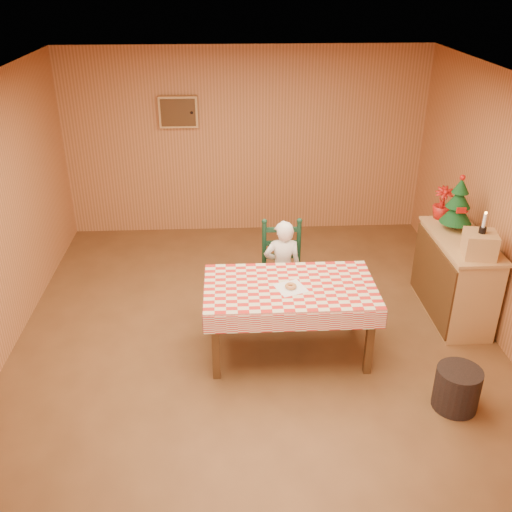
{
  "coord_description": "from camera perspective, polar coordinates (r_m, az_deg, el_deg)",
  "views": [
    {
      "loc": [
        -0.26,
        -4.79,
        3.5
      ],
      "look_at": [
        0.0,
        0.2,
        0.95
      ],
      "focal_mm": 40.0,
      "sensor_mm": 36.0,
      "label": 1
    }
  ],
  "objects": [
    {
      "name": "cabin_walls",
      "position": [
        5.58,
        -0.21,
        9.6
      ],
      "size": [
        5.1,
        6.05,
        2.65
      ],
      "color": "#B77342",
      "rests_on": "ground"
    },
    {
      "name": "ladder_chair",
      "position": [
        6.28,
        2.61,
        -1.49
      ],
      "size": [
        0.44,
        0.4,
        1.08
      ],
      "color": "black",
      "rests_on": "ground"
    },
    {
      "name": "christmas_tree",
      "position": [
        6.5,
        19.54,
        4.83
      ],
      "size": [
        0.34,
        0.34,
        0.62
      ],
      "color": "#4F2E15",
      "rests_on": "shelf_unit"
    },
    {
      "name": "napkin",
      "position": [
        5.42,
        3.49,
        -3.21
      ],
      "size": [
        0.34,
        0.34,
        0.0
      ],
      "primitive_type": "cube",
      "rotation": [
        0.0,
        0.0,
        0.36
      ],
      "color": "white",
      "rests_on": "dining_table"
    },
    {
      "name": "storage_bin",
      "position": [
        5.41,
        19.45,
        -12.39
      ],
      "size": [
        0.5,
        0.5,
        0.39
      ],
      "primitive_type": "cylinder",
      "rotation": [
        0.0,
        0.0,
        0.33
      ],
      "color": "black",
      "rests_on": "ground"
    },
    {
      "name": "crate",
      "position": [
        6.02,
        21.47,
        1.09
      ],
      "size": [
        0.35,
        0.35,
        0.25
      ],
      "primitive_type": "cube",
      "rotation": [
        0.0,
        0.0,
        -0.2
      ],
      "color": "tan",
      "rests_on": "shelf_unit"
    },
    {
      "name": "dining_table",
      "position": [
        5.5,
        3.41,
        -3.71
      ],
      "size": [
        1.66,
        0.96,
        0.77
      ],
      "color": "#4F2E15",
      "rests_on": "ground"
    },
    {
      "name": "shelf_unit",
      "position": [
        6.59,
        19.24,
        -1.99
      ],
      "size": [
        0.54,
        1.24,
        0.93
      ],
      "color": "tan",
      "rests_on": "ground"
    },
    {
      "name": "seated_child",
      "position": [
        6.2,
        2.67,
        -1.26
      ],
      "size": [
        0.41,
        0.27,
        1.12
      ],
      "primitive_type": "imported",
      "rotation": [
        0.0,
        0.0,
        3.14
      ],
      "color": "white",
      "rests_on": "ground"
    },
    {
      "name": "candle_set",
      "position": [
        5.94,
        21.77,
        2.73
      ],
      "size": [
        0.07,
        0.07,
        0.22
      ],
      "color": "black",
      "rests_on": "crate"
    },
    {
      "name": "donut",
      "position": [
        5.41,
        3.5,
        -3.03
      ],
      "size": [
        0.15,
        0.15,
        0.04
      ],
      "primitive_type": "torus",
      "rotation": [
        0.0,
        0.0,
        0.43
      ],
      "color": "#C38046",
      "rests_on": "napkin"
    },
    {
      "name": "ground",
      "position": [
        5.93,
        0.1,
        -9.09
      ],
      "size": [
        6.0,
        6.0,
        0.0
      ],
      "primitive_type": "plane",
      "color": "brown",
      "rests_on": "ground"
    },
    {
      "name": "flower_arrangement",
      "position": [
        6.77,
        18.14,
        5.06
      ],
      "size": [
        0.24,
        0.24,
        0.37
      ],
      "primitive_type": "imported",
      "rotation": [
        0.0,
        0.0,
        -0.14
      ],
      "color": "#AF1610",
      "rests_on": "shelf_unit"
    }
  ]
}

